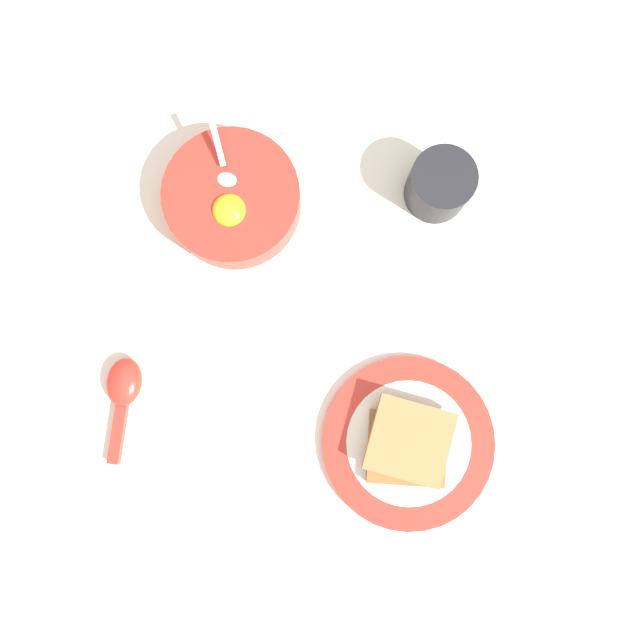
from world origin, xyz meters
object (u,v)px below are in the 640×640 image
(drinking_cup, at_px, (440,185))
(soup_spoon, at_px, (123,390))
(egg_bowl, at_px, (233,199))
(toast_sandwich, at_px, (408,444))
(toast_plate, at_px, (408,443))

(drinking_cup, bearing_deg, soup_spoon, -134.41)
(egg_bowl, bearing_deg, drinking_cup, 16.23)
(soup_spoon, distance_m, drinking_cup, 0.47)
(toast_sandwich, xyz_separation_m, drinking_cup, (-0.03, 0.32, 0.01))
(soup_spoon, bearing_deg, drinking_cup, 45.59)
(egg_bowl, distance_m, drinking_cup, 0.26)
(toast_plate, bearing_deg, egg_bowl, 138.61)
(egg_bowl, height_order, soup_spoon, egg_bowl)
(soup_spoon, relative_size, drinking_cup, 1.66)
(egg_bowl, distance_m, toast_plate, 0.37)
(toast_sandwich, distance_m, soup_spoon, 0.36)
(toast_plate, bearing_deg, toast_sandwich, -174.49)
(soup_spoon, bearing_deg, toast_plate, 2.35)
(egg_bowl, bearing_deg, soup_spoon, -106.79)
(toast_plate, relative_size, drinking_cup, 2.66)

